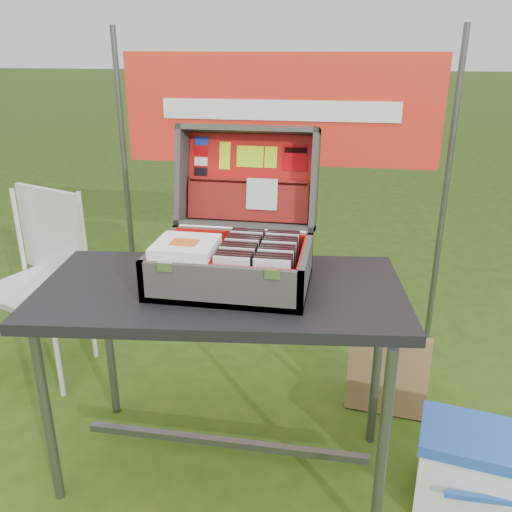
% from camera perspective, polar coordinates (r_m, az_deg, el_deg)
% --- Properties ---
extents(ground, '(80.00, 80.00, 0.00)m').
position_cam_1_polar(ground, '(2.35, -1.92, -21.73)').
color(ground, '#2A4510').
rests_on(ground, ground).
extents(table, '(1.35, 0.79, 0.80)m').
position_cam_1_polar(table, '(2.12, -3.46, -13.15)').
color(table, black).
rests_on(table, ground).
extents(table_top, '(1.35, 0.79, 0.04)m').
position_cam_1_polar(table_top, '(1.93, -3.71, -3.74)').
color(table_top, black).
rests_on(table_top, ground).
extents(table_leg_fl, '(0.04, 0.04, 0.76)m').
position_cam_1_polar(table_leg_fl, '(2.13, -21.18, -15.14)').
color(table_leg_fl, '#59595B').
rests_on(table_leg_fl, ground).
extents(table_leg_fr, '(0.04, 0.04, 0.76)m').
position_cam_1_polar(table_leg_fr, '(1.89, 13.15, -19.50)').
color(table_leg_fr, '#59595B').
rests_on(table_leg_fr, ground).
extents(table_leg_bl, '(0.04, 0.04, 0.76)m').
position_cam_1_polar(table_leg_bl, '(2.52, -15.24, -8.48)').
color(table_leg_bl, '#59595B').
rests_on(table_leg_bl, ground).
extents(table_leg_br, '(0.04, 0.04, 0.76)m').
position_cam_1_polar(table_leg_br, '(2.31, 12.61, -11.07)').
color(table_leg_br, '#59595B').
rests_on(table_leg_br, ground).
extents(table_brace, '(1.14, 0.03, 0.03)m').
position_cam_1_polar(table_brace, '(2.29, -3.30, -18.99)').
color(table_brace, '#59595B').
rests_on(table_brace, ground).
extents(suitcase, '(0.54, 0.55, 0.51)m').
position_cam_1_polar(suitcase, '(1.90, -2.32, 4.68)').
color(suitcase, '#534E4A').
rests_on(suitcase, table).
extents(suitcase_base_bottom, '(0.54, 0.39, 0.02)m').
position_cam_1_polar(suitcase_base_bottom, '(1.93, -2.59, -2.76)').
color(suitcase_base_bottom, '#534E4A').
rests_on(suitcase_base_bottom, table_top).
extents(suitcase_base_wall_front, '(0.54, 0.02, 0.15)m').
position_cam_1_polar(suitcase_base_wall_front, '(1.74, -3.91, -3.30)').
color(suitcase_base_wall_front, '#534E4A').
rests_on(suitcase_base_wall_front, table_top).
extents(suitcase_base_wall_back, '(0.54, 0.02, 0.15)m').
position_cam_1_polar(suitcase_base_wall_back, '(2.07, -1.53, 0.83)').
color(suitcase_base_wall_back, '#534E4A').
rests_on(suitcase_base_wall_back, table_top).
extents(suitcase_base_wall_left, '(0.02, 0.39, 0.15)m').
position_cam_1_polar(suitcase_base_wall_left, '(1.97, -10.03, -0.55)').
color(suitcase_base_wall_left, '#534E4A').
rests_on(suitcase_base_wall_left, table_top).
extents(suitcase_base_wall_right, '(0.02, 0.39, 0.15)m').
position_cam_1_polar(suitcase_base_wall_right, '(1.87, 5.22, -1.57)').
color(suitcase_base_wall_right, '#534E4A').
rests_on(suitcase_base_wall_right, table_top).
extents(suitcase_liner_floor, '(0.50, 0.34, 0.01)m').
position_cam_1_polar(suitcase_liner_floor, '(1.92, -2.59, -2.39)').
color(suitcase_liner_floor, red).
rests_on(suitcase_liner_floor, suitcase_base_bottom).
extents(suitcase_latch_left, '(0.05, 0.01, 0.03)m').
position_cam_1_polar(suitcase_latch_left, '(1.75, -9.59, -1.13)').
color(suitcase_latch_left, silver).
rests_on(suitcase_latch_left, suitcase_base_wall_front).
extents(suitcase_latch_right, '(0.05, 0.01, 0.03)m').
position_cam_1_polar(suitcase_latch_right, '(1.67, 1.77, -1.93)').
color(suitcase_latch_right, silver).
rests_on(suitcase_latch_right, suitcase_base_wall_front).
extents(suitcase_hinge, '(0.49, 0.02, 0.02)m').
position_cam_1_polar(suitcase_hinge, '(2.06, -1.49, 2.83)').
color(suitcase_hinge, silver).
rests_on(suitcase_hinge, suitcase_base_wall_back).
extents(suitcase_lid_back, '(0.54, 0.11, 0.38)m').
position_cam_1_polar(suitcase_lid_back, '(2.18, -0.62, 8.23)').
color(suitcase_lid_back, '#534E4A').
rests_on(suitcase_lid_back, suitcase_base_wall_back).
extents(suitcase_lid_rim_far, '(0.54, 0.15, 0.05)m').
position_cam_1_polar(suitcase_lid_rim_far, '(2.12, -0.74, 13.18)').
color(suitcase_lid_rim_far, '#534E4A').
rests_on(suitcase_lid_rim_far, suitcase_lid_back).
extents(suitcase_lid_rim_near, '(0.54, 0.15, 0.05)m').
position_cam_1_polar(suitcase_lid_rim_near, '(2.13, -1.10, 3.30)').
color(suitcase_lid_rim_near, '#534E4A').
rests_on(suitcase_lid_rim_near, suitcase_lid_back).
extents(suitcase_lid_rim_left, '(0.02, 0.23, 0.41)m').
position_cam_1_polar(suitcase_lid_rim_left, '(2.18, -7.74, 8.43)').
color(suitcase_lid_rim_left, '#534E4A').
rests_on(suitcase_lid_rim_left, suitcase_lid_back).
extents(suitcase_lid_rim_right, '(0.02, 0.23, 0.41)m').
position_cam_1_polar(suitcase_lid_rim_right, '(2.08, 6.20, 7.91)').
color(suitcase_lid_rim_right, '#534E4A').
rests_on(suitcase_lid_rim_right, suitcase_lid_back).
extents(suitcase_lid_liner, '(0.50, 0.08, 0.33)m').
position_cam_1_polar(suitcase_lid_liner, '(2.16, -0.69, 8.23)').
color(suitcase_lid_liner, red).
rests_on(suitcase_lid_liner, suitcase_lid_back).
extents(suitcase_liner_wall_front, '(0.50, 0.01, 0.12)m').
position_cam_1_polar(suitcase_liner_wall_front, '(1.75, -3.81, -2.80)').
color(suitcase_liner_wall_front, red).
rests_on(suitcase_liner_wall_front, suitcase_base_bottom).
extents(suitcase_liner_wall_back, '(0.50, 0.01, 0.12)m').
position_cam_1_polar(suitcase_liner_wall_back, '(2.05, -1.61, 0.98)').
color(suitcase_liner_wall_back, red).
rests_on(suitcase_liner_wall_back, suitcase_base_bottom).
extents(suitcase_liner_wall_left, '(0.01, 0.34, 0.12)m').
position_cam_1_polar(suitcase_liner_wall_left, '(1.96, -9.67, -0.28)').
color(suitcase_liner_wall_left, red).
rests_on(suitcase_liner_wall_left, suitcase_base_bottom).
extents(suitcase_liner_wall_right, '(0.01, 0.34, 0.12)m').
position_cam_1_polar(suitcase_liner_wall_right, '(1.86, 4.82, -1.25)').
color(suitcase_liner_wall_right, red).
rests_on(suitcase_liner_wall_right, suitcase_base_bottom).
extents(suitcase_lid_pocket, '(0.48, 0.07, 0.16)m').
position_cam_1_polar(suitcase_lid_pocket, '(2.15, -0.87, 5.84)').
color(suitcase_lid_pocket, maroon).
rests_on(suitcase_lid_pocket, suitcase_lid_liner).
extents(suitcase_pocket_edge, '(0.47, 0.02, 0.02)m').
position_cam_1_polar(suitcase_pocket_edge, '(2.14, -0.82, 7.90)').
color(suitcase_pocket_edge, maroon).
rests_on(suitcase_pocket_edge, suitcase_lid_pocket).
extents(suitcase_pocket_cd, '(0.12, 0.04, 0.12)m').
position_cam_1_polar(suitcase_pocket_cd, '(2.12, 0.63, 6.53)').
color(suitcase_pocket_cd, silver).
rests_on(suitcase_pocket_cd, suitcase_lid_pocket).
extents(lid_sticker_cc_a, '(0.05, 0.01, 0.03)m').
position_cam_1_polar(lid_sticker_cc_a, '(2.21, -5.77, 11.96)').
color(lid_sticker_cc_a, '#1933B2').
rests_on(lid_sticker_cc_a, suitcase_lid_liner).
extents(lid_sticker_cc_b, '(0.05, 0.01, 0.03)m').
position_cam_1_polar(lid_sticker_cc_b, '(2.20, -5.79, 10.92)').
color(lid_sticker_cc_b, '#BF0308').
rests_on(lid_sticker_cc_b, suitcase_lid_liner).
extents(lid_sticker_cc_c, '(0.05, 0.01, 0.03)m').
position_cam_1_polar(lid_sticker_cc_c, '(2.20, -5.82, 9.89)').
color(lid_sticker_cc_c, white).
rests_on(lid_sticker_cc_c, suitcase_lid_liner).
extents(lid_sticker_cc_d, '(0.05, 0.01, 0.03)m').
position_cam_1_polar(lid_sticker_cc_d, '(2.20, -5.84, 8.85)').
color(lid_sticker_cc_d, black).
rests_on(lid_sticker_cc_d, suitcase_lid_liner).
extents(lid_card_neon_tall, '(0.04, 0.03, 0.10)m').
position_cam_1_polar(lid_card_neon_tall, '(2.18, -3.31, 10.49)').
color(lid_card_neon_tall, '#C7FB17').
rests_on(lid_card_neon_tall, suitcase_lid_liner).
extents(lid_card_neon_main, '(0.11, 0.02, 0.08)m').
position_cam_1_polar(lid_card_neon_main, '(2.16, -0.63, 10.42)').
color(lid_card_neon_main, '#C7FB17').
rests_on(lid_card_neon_main, suitcase_lid_liner).
extents(lid_card_neon_small, '(0.05, 0.02, 0.08)m').
position_cam_1_polar(lid_card_neon_small, '(2.15, 1.57, 10.35)').
color(lid_card_neon_small, '#C7FB17').
rests_on(lid_card_neon_small, suitcase_lid_liner).
extents(lid_sticker_band, '(0.10, 0.02, 0.10)m').
position_cam_1_polar(lid_sticker_band, '(2.13, 4.18, 10.24)').
color(lid_sticker_band, '#BF0308').
rests_on(lid_sticker_band, suitcase_lid_liner).
extents(lid_sticker_band_bar, '(0.09, 0.01, 0.02)m').
position_cam_1_polar(lid_sticker_band_bar, '(2.14, 4.22, 11.04)').
color(lid_sticker_band_bar, black).
rests_on(lid_sticker_band_bar, suitcase_lid_liner).
extents(cd_left_0, '(0.12, 0.01, 0.14)m').
position_cam_1_polar(cd_left_0, '(1.75, -2.58, -2.21)').
color(cd_left_0, silver).
rests_on(cd_left_0, suitcase_liner_floor).
extents(cd_left_1, '(0.12, 0.01, 0.14)m').
position_cam_1_polar(cd_left_1, '(1.77, -2.43, -1.95)').
color(cd_left_1, black).
rests_on(cd_left_1, suitcase_liner_floor).
extents(cd_left_2, '(0.12, 0.01, 0.14)m').
position_cam_1_polar(cd_left_2, '(1.79, -2.29, -1.68)').
color(cd_left_2, black).
rests_on(cd_left_2, suitcase_liner_floor).
extents(cd_left_3, '(0.12, 0.01, 0.14)m').
position_cam_1_polar(cd_left_3, '(1.81, -2.15, -1.42)').
color(cd_left_3, black).
rests_on(cd_left_3, suitcase_liner_floor).
extents(cd_left_4, '(0.12, 0.01, 0.14)m').
position_cam_1_polar(cd_left_4, '(1.83, -2.01, -1.17)').
color(cd_left_4, silver).
rests_on(cd_left_4, suitcase_liner_floor).
extents(cd_left_5, '(0.12, 0.01, 0.14)m').
position_cam_1_polar(cd_left_5, '(1.85, -1.87, -0.92)').
color(cd_left_5, black).
rests_on(cd_left_5, suitcase_liner_floor).
extents(cd_left_6, '(0.12, 0.01, 0.14)m').
position_cam_1_polar(cd_left_6, '(1.87, -1.74, -0.68)').
color(cd_left_6, black).
rests_on(cd_left_6, suitcase_liner_floor).
extents(cd_left_7, '(0.12, 0.01, 0.14)m').
position_cam_1_polar(cd_left_7, '(1.89, -1.61, -0.45)').
color(cd_left_7, black).
rests_on(cd_left_7, suitcase_liner_floor).
extents(cd_left_8, '(0.12, 0.01, 0.14)m').
position_cam_1_polar(cd_left_8, '(1.91, -1.49, -0.21)').
color(cd_left_8, silver).
rests_on(cd_left_8, suitcase_liner_floor).
extents(cd_left_9, '(0.12, 0.01, 0.14)m').
position_cam_1_polar(cd_left_9, '(1.93, -1.36, 0.01)').
color(cd_left_9, black).
rests_on(cd_left_9, suitcase_liner_floor).
extents(cd_left_10, '(0.12, 0.01, 0.14)m').
position_cam_1_polar(cd_left_10, '(1.95, -1.24, 0.24)').
color(cd_left_10, black).
rests_on(cd_left_10, suitcase_liner_floor).
extents(cd_left_11, '(0.12, 0.01, 0.14)m').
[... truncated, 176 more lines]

